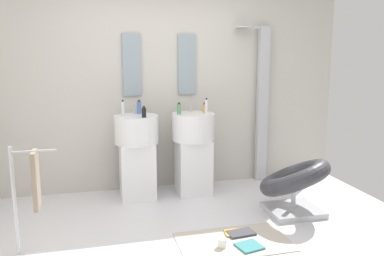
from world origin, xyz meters
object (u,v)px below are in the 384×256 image
(pedestal_sink_right, at_px, (193,149))
(soap_bottle_green, at_px, (179,109))
(pedestal_sink_left, at_px, (137,152))
(soap_bottle_white, at_px, (206,106))
(soap_bottle_clear, at_px, (123,109))
(shower_column, at_px, (261,101))
(magazine_charcoal, at_px, (241,233))
(soap_bottle_blue, at_px, (139,107))
(soap_bottle_black, at_px, (144,112))
(soap_bottle_amber, at_px, (204,108))
(magazine_ochre, at_px, (236,233))
(coffee_mug, at_px, (222,243))
(magazine_teal, at_px, (249,246))
(lounge_chair, at_px, (294,182))
(towel_rack, at_px, (32,183))

(pedestal_sink_right, height_order, soap_bottle_green, soap_bottle_green)
(pedestal_sink_left, height_order, soap_bottle_white, soap_bottle_white)
(pedestal_sink_right, relative_size, soap_bottle_clear, 5.92)
(shower_column, xyz_separation_m, magazine_charcoal, (-0.86, -1.55, -1.06))
(soap_bottle_blue, xyz_separation_m, soap_bottle_black, (0.02, -0.30, -0.02))
(soap_bottle_blue, bearing_deg, soap_bottle_amber, -7.78)
(pedestal_sink_right, xyz_separation_m, soap_bottle_black, (-0.62, -0.16, 0.50))
(magazine_ochre, relative_size, soap_bottle_amber, 1.73)
(coffee_mug, xyz_separation_m, soap_bottle_blue, (-0.52, 1.61, 1.02))
(magazine_teal, bearing_deg, soap_bottle_green, 88.55)
(soap_bottle_blue, relative_size, soap_bottle_amber, 1.34)
(pedestal_sink_right, xyz_separation_m, soap_bottle_clear, (-0.83, 0.01, 0.52))
(pedestal_sink_right, xyz_separation_m, lounge_chair, (0.89, -0.90, -0.21))
(lounge_chair, distance_m, magazine_charcoal, 0.89)
(shower_column, relative_size, soap_bottle_white, 11.32)
(pedestal_sink_left, relative_size, magazine_teal, 5.21)
(towel_rack, distance_m, soap_bottle_amber, 2.22)
(shower_column, distance_m, magazine_teal, 2.28)
(magazine_ochre, relative_size, soap_bottle_blue, 1.30)
(shower_column, relative_size, coffee_mug, 25.46)
(towel_rack, bearing_deg, soap_bottle_black, 42.16)
(pedestal_sink_left, xyz_separation_m, soap_bottle_black, (0.07, -0.16, 0.50))
(soap_bottle_white, height_order, soap_bottle_green, soap_bottle_white)
(shower_column, relative_size, magazine_charcoal, 7.92)
(lounge_chair, bearing_deg, soap_bottle_clear, 152.01)
(shower_column, xyz_separation_m, soap_bottle_blue, (-1.64, -0.14, -0.01))
(shower_column, xyz_separation_m, coffee_mug, (-1.12, -1.75, -1.03))
(pedestal_sink_right, height_order, magazine_teal, pedestal_sink_right)
(magazine_ochre, bearing_deg, lounge_chair, 30.88)
(towel_rack, height_order, soap_bottle_white, soap_bottle_white)
(towel_rack, distance_m, magazine_charcoal, 1.94)
(magazine_ochre, distance_m, soap_bottle_amber, 1.64)
(lounge_chair, bearing_deg, pedestal_sink_right, 134.44)
(soap_bottle_blue, relative_size, soap_bottle_clear, 0.90)
(magazine_teal, xyz_separation_m, soap_bottle_amber, (0.03, 1.56, 1.03))
(pedestal_sink_left, relative_size, magazine_ochre, 5.09)
(magazine_charcoal, distance_m, soap_bottle_black, 1.69)
(soap_bottle_white, xyz_separation_m, soap_bottle_black, (-0.78, -0.17, -0.03))
(magazine_charcoal, bearing_deg, soap_bottle_amber, 84.17)
(towel_rack, bearing_deg, soap_bottle_blue, 50.25)
(magazine_ochre, relative_size, magazine_teal, 1.02)
(pedestal_sink_left, xyz_separation_m, soap_bottle_green, (0.51, -0.01, 0.50))
(soap_bottle_black, bearing_deg, towel_rack, -137.84)
(shower_column, height_order, magazine_charcoal, shower_column)
(coffee_mug, xyz_separation_m, soap_bottle_clear, (-0.72, 1.49, 1.03))
(lounge_chair, bearing_deg, magazine_ochre, -156.21)
(soap_bottle_green, bearing_deg, soap_bottle_white, 2.85)
(shower_column, distance_m, lounge_chair, 1.39)
(soap_bottle_amber, bearing_deg, coffee_mug, -99.86)
(shower_column, bearing_deg, magazine_teal, -116.02)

